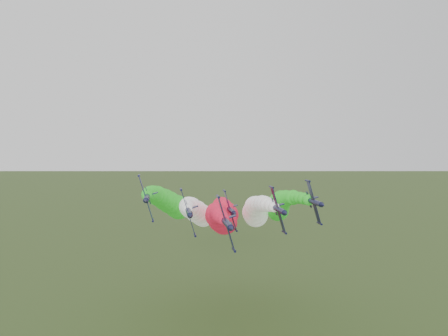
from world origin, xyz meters
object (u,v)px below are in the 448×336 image
Objects in this scene: jet_lead at (221,219)px; jet_outer_left at (169,202)px; jet_inner_right at (255,211)px; jet_outer_right at (280,205)px; jet_inner_left at (196,212)px; jet_trail at (225,210)px.

jet_lead is 23.59m from jet_outer_left.
jet_inner_right is 1.00× the size of jet_outer_right.
jet_inner_left is at bearing -24.06° from jet_outer_left.
jet_outer_right is at bearing 37.31° from jet_lead.
jet_lead is 28.44m from jet_trail.
jet_inner_right reaches higher than jet_inner_left.
jet_inner_left is at bearing -178.14° from jet_inner_right.
jet_outer_left is at bearing 131.13° from jet_lead.
jet_inner_left is 20.19m from jet_inner_right.
jet_inner_left is 0.99× the size of jet_outer_left.
jet_lead is at bearing -100.31° from jet_trail.
jet_outer_right is (9.49, 3.41, 1.28)m from jet_inner_right.
jet_trail is (20.48, 10.30, -4.74)m from jet_outer_left.
jet_outer_right is at bearing 7.81° from jet_inner_left.
jet_inner_left is 1.00× the size of jet_trail.
jet_inner_left is 18.47m from jet_trail.
jet_lead is 1.00× the size of jet_outer_right.
jet_outer_left is at bearing 155.94° from jet_inner_left.
jet_outer_left is (-8.96, 4.00, 2.72)m from jet_inner_left.
jet_outer_left is 38.66m from jet_outer_right.
jet_lead is 1.00× the size of jet_inner_left.
jet_outer_right reaches higher than jet_inner_right.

